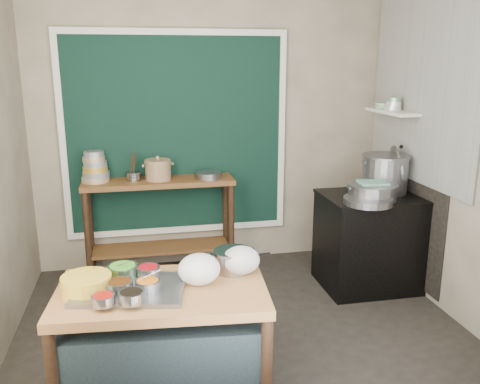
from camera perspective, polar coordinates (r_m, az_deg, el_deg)
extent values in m
cube|color=black|center=(4.19, 0.15, -15.14)|extent=(3.50, 3.00, 0.02)
cube|color=gray|center=(5.17, -3.32, 7.12)|extent=(3.50, 0.02, 2.80)
cube|color=gray|center=(4.41, 23.22, 4.68)|extent=(0.02, 3.00, 2.80)
cube|color=black|center=(5.10, -7.16, 6.36)|extent=(2.10, 0.02, 1.90)
cube|color=#B2B2AA|center=(4.81, 19.77, 11.14)|extent=(0.02, 1.70, 1.70)
cube|color=black|center=(5.08, 18.14, -1.79)|extent=(0.01, 1.30, 1.30)
cube|color=beige|center=(5.04, 16.72, 8.63)|extent=(0.22, 0.70, 0.03)
cube|color=brown|center=(3.29, -8.52, -16.58)|extent=(1.31, 0.83, 0.75)
cube|color=brown|center=(5.10, -8.91, -3.81)|extent=(1.45, 0.40, 0.95)
cube|color=black|center=(4.90, 14.48, -5.49)|extent=(0.90, 0.68, 0.85)
cube|color=black|center=(4.77, 14.81, -0.52)|extent=(0.92, 0.69, 0.03)
cube|color=gray|center=(3.11, -12.20, -10.61)|extent=(0.70, 0.56, 0.03)
cylinder|color=gray|center=(3.22, -16.02, -9.06)|extent=(0.16, 0.16, 0.06)
cylinder|color=gray|center=(3.03, -10.33, -10.25)|extent=(0.15, 0.15, 0.06)
cylinder|color=gray|center=(2.91, -12.09, -11.43)|extent=(0.15, 0.15, 0.06)
cylinder|color=gray|center=(3.21, -10.25, -8.76)|extent=(0.15, 0.15, 0.06)
cylinder|color=gray|center=(3.05, -13.35, -10.25)|extent=(0.16, 0.16, 0.06)
cylinder|color=gray|center=(3.23, -13.01, -8.65)|extent=(0.18, 0.18, 0.07)
cylinder|color=gray|center=(3.07, -16.46, -10.23)|extent=(0.17, 0.17, 0.06)
cylinder|color=gray|center=(2.92, -15.10, -11.60)|extent=(0.13, 0.13, 0.05)
cylinder|color=gold|center=(3.12, -16.84, -9.94)|extent=(0.33, 0.33, 0.11)
ellipsoid|color=white|center=(3.11, -4.61, -8.63)|extent=(0.27, 0.24, 0.19)
ellipsoid|color=white|center=(3.24, 0.11, -7.67)|extent=(0.26, 0.22, 0.18)
cylinder|color=tan|center=(5.01, -15.89, 1.40)|extent=(0.26, 0.26, 0.05)
cylinder|color=gray|center=(5.00, -15.93, 1.95)|extent=(0.25, 0.25, 0.05)
cylinder|color=gold|center=(4.99, -15.97, 2.50)|extent=(0.23, 0.23, 0.05)
cylinder|color=gray|center=(4.98, -16.01, 3.05)|extent=(0.22, 0.22, 0.05)
cylinder|color=tan|center=(4.97, -16.05, 3.60)|extent=(0.21, 0.21, 0.05)
cylinder|color=gray|center=(4.97, -16.08, 4.16)|extent=(0.19, 0.19, 0.05)
cylinder|color=gray|center=(4.96, -11.85, 1.73)|extent=(0.17, 0.17, 0.08)
cylinder|color=gray|center=(4.96, -3.57, 1.89)|extent=(0.32, 0.32, 0.06)
cylinder|color=gray|center=(4.91, 17.26, 2.50)|extent=(0.23, 0.46, 0.44)
cube|color=#62A195|center=(4.57, 14.71, 1.03)|extent=(0.26, 0.21, 0.02)
cylinder|color=gray|center=(4.46, 14.20, -0.96)|extent=(0.46, 0.46, 0.05)
cylinder|color=silver|center=(5.03, 16.81, 9.01)|extent=(0.15, 0.15, 0.04)
cylinder|color=silver|center=(5.02, 16.84, 9.47)|extent=(0.14, 0.14, 0.04)
cylinder|color=gray|center=(5.02, 16.88, 9.92)|extent=(0.13, 0.13, 0.04)
cylinder|color=gray|center=(5.20, 15.80, 9.33)|extent=(0.18, 0.18, 0.05)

